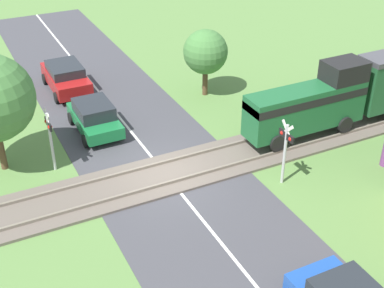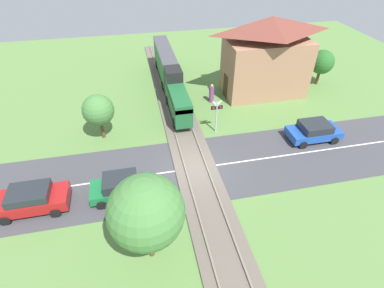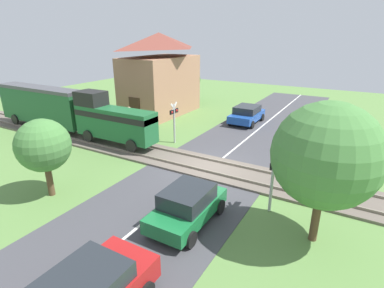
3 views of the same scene
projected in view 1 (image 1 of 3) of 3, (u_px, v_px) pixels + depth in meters
ground_plane at (166, 176)px, 21.80m from camera, size 60.00×60.00×0.00m
road_surface at (166, 176)px, 21.80m from camera, size 48.00×6.40×0.02m
track_bed at (166, 174)px, 21.77m from camera, size 2.80×48.00×0.24m
train at (382, 83)px, 25.11m from camera, size 1.58×14.22×3.18m
car_near_crossing at (94, 117)px, 24.60m from camera, size 3.61×1.85×1.45m
car_behind_queue at (66, 77)px, 28.44m from camera, size 4.04×1.96×1.48m
crossing_signal_west_approach at (50, 132)px, 21.30m from camera, size 0.90×0.18×2.74m
crossing_signal_east_approach at (286, 144)px, 20.49m from camera, size 0.90×0.18×2.74m
tree_roadside_hedge at (205, 52)px, 27.19m from camera, size 2.29×2.29×3.53m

